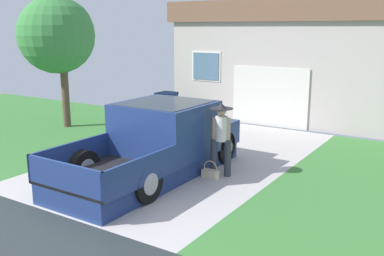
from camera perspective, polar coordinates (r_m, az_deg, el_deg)
name	(u,v)px	position (r m, az deg, el deg)	size (l,w,h in m)	color
pickup_truck	(162,142)	(10.43, -3.97, -1.77)	(2.17, 5.11, 1.68)	navy
person_with_hat	(221,137)	(10.09, 3.82, -1.12)	(0.53, 0.53, 1.73)	#333842
handbag	(210,173)	(10.14, 2.40, -5.89)	(0.38, 0.18, 0.42)	beige
house_with_garage	(334,59)	(18.37, 18.06, 8.58)	(11.00, 7.26, 4.36)	#B6ABA5
front_yard_tree	(58,34)	(15.90, -17.01, 11.68)	(2.60, 2.60, 4.45)	brown
wheeled_trash_bin	(167,106)	(16.17, -3.34, 2.92)	(0.60, 0.72, 1.08)	navy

